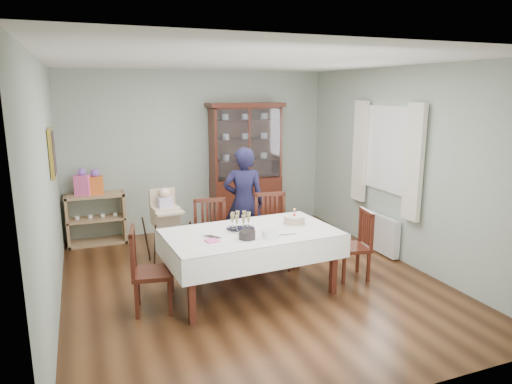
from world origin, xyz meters
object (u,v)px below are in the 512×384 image
birthday_cake (294,220)px  gift_bag_pink (83,183)px  sideboard (96,219)px  chair_far_right (273,246)px  champagne_tray (241,225)px  gift_bag_orange (96,183)px  chair_end_right (353,258)px  high_chair (166,234)px  chair_end_left (152,286)px  china_cabinet (246,165)px  chair_far_left (212,253)px  woman (244,203)px  dining_table (251,262)px

birthday_cake → gift_bag_pink: 3.44m
sideboard → chair_far_right: chair_far_right is taller
chair_far_right → champagne_tray: bearing=-130.2°
sideboard → gift_bag_orange: 0.58m
chair_far_right → chair_end_right: (0.80, -0.73, -0.03)m
chair_far_right → chair_end_right: chair_far_right is taller
high_chair → gift_bag_pink: (-1.03, 1.23, 0.57)m
chair_end_left → china_cabinet: bearing=-28.4°
chair_end_right → gift_bag_pink: (-3.16, 2.63, 0.72)m
gift_bag_pink → chair_far_left: bearing=-51.4°
china_cabinet → gift_bag_orange: (-2.47, 0.00, -0.15)m
china_cabinet → high_chair: china_cabinet is taller
chair_far_left → champagne_tray: bearing=-60.3°
chair_end_right → woman: (-1.03, 1.27, 0.54)m
chair_far_left → birthday_cake: chair_far_left is taller
dining_table → gift_bag_orange: (-1.60, 2.55, 0.59)m
high_chair → chair_far_left: bearing=-60.1°
chair_end_right → champagne_tray: 1.57m
gift_bag_orange → champagne_tray: bearing=-58.4°
dining_table → gift_bag_orange: bearing=122.1°
birthday_cake → chair_far_right: bearing=93.2°
sideboard → champagne_tray: size_ratio=2.63×
sideboard → chair_end_right: 4.01m
high_chair → gift_bag_pink: bearing=123.9°
woman → chair_far_left: bearing=56.7°
china_cabinet → chair_far_right: (-0.30, -1.90, -0.82)m
chair_end_right → gift_bag_orange: gift_bag_orange is taller
chair_far_left → chair_end_left: size_ratio=1.05×
sideboard → chair_end_left: bearing=-80.1°
birthday_cake → woman: bearing=102.8°
chair_far_left → high_chair: (-0.47, 0.65, 0.13)m
sideboard → birthday_cake: birthday_cake is taller
chair_end_left → woman: bearing=-40.9°
high_chair → chair_far_right: bearing=-32.9°
champagne_tray → dining_table: bearing=-48.8°
china_cabinet → chair_far_right: china_cabinet is taller
chair_end_right → champagne_tray: (-1.46, 0.18, 0.56)m
china_cabinet → woman: china_cabinet is taller
chair_end_right → gift_bag_pink: bearing=-120.0°
dining_table → chair_end_right: (1.37, -0.07, -0.12)m
champagne_tray → high_chair: bearing=118.7°
china_cabinet → chair_end_right: (0.50, -2.62, -0.86)m
woman → birthday_cake: size_ratio=5.44×
sideboard → champagne_tray: champagne_tray is taller
high_chair → gift_bag_pink: 1.70m
chair_far_left → woman: size_ratio=0.62×
sideboard → birthday_cake: bearing=-48.2°
chair_end_right → gift_bag_pink: size_ratio=2.09×
chair_end_left → chair_end_right: size_ratio=1.06×
woman → dining_table: bearing=91.3°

